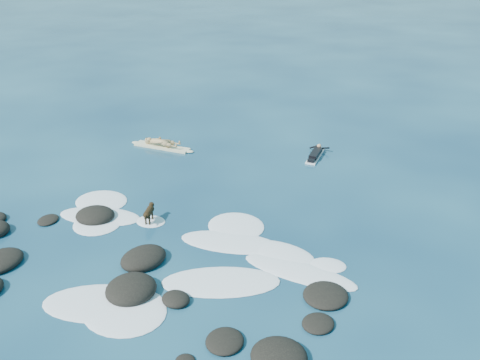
% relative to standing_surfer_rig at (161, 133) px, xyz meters
% --- Properties ---
extents(ground, '(160.00, 160.00, 0.00)m').
position_rel_standing_surfer_rig_xyz_m(ground, '(4.37, -7.93, -0.77)').
color(ground, '#0A2642').
rests_on(ground, ground).
extents(reef_rocks, '(13.77, 6.39, 0.61)m').
position_rel_standing_surfer_rig_xyz_m(reef_rocks, '(3.53, -9.97, -0.65)').
color(reef_rocks, black).
rests_on(reef_rocks, ground).
extents(breaking_foam, '(11.64, 8.10, 0.12)m').
position_rel_standing_surfer_rig_xyz_m(breaking_foam, '(4.89, -8.24, -0.76)').
color(breaking_foam, white).
rests_on(breaking_foam, ground).
extents(standing_surfer_rig, '(3.44, 0.72, 1.96)m').
position_rel_standing_surfer_rig_xyz_m(standing_surfer_rig, '(0.00, 0.00, 0.00)').
color(standing_surfer_rig, beige).
rests_on(standing_surfer_rig, ground).
extents(paddling_surfer_rig, '(1.01, 2.23, 0.39)m').
position_rel_standing_surfer_rig_xyz_m(paddling_surfer_rig, '(7.30, 1.48, -0.64)').
color(paddling_surfer_rig, white).
rests_on(paddling_surfer_rig, ground).
extents(dog, '(0.41, 1.06, 0.68)m').
position_rel_standing_surfer_rig_xyz_m(dog, '(2.99, -6.67, -0.32)').
color(dog, black).
rests_on(dog, ground).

